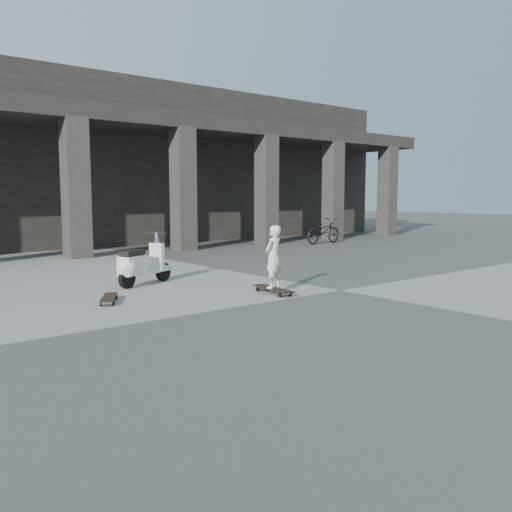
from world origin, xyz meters
TOP-DOWN VIEW (x-y plane):
  - ground at (0.00, 0.00)m, footprint 90.00×90.00m
  - colonnade at (-0.00, 13.77)m, footprint 28.00×8.82m
  - longboard at (-1.21, 0.54)m, footprint 0.36×1.06m
  - skateboard_spare at (-3.89, 1.65)m, footprint 0.61×0.84m
  - child at (-1.21, 0.54)m, footprint 0.49×0.40m
  - scooter at (-2.76, 2.85)m, footprint 1.42×0.78m
  - bicycle at (7.14, 7.30)m, footprint 1.87×0.80m

SIDE VIEW (x-z plane):
  - ground at x=0.00m, z-range 0.00..0.00m
  - skateboard_spare at x=-3.89m, z-range 0.03..0.13m
  - longboard at x=-1.21m, z-range 0.03..0.13m
  - scooter at x=-2.76m, z-range -0.11..0.94m
  - bicycle at x=7.14m, z-range 0.00..0.95m
  - child at x=-1.21m, z-range 0.10..1.25m
  - colonnade at x=0.00m, z-range 0.03..6.03m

